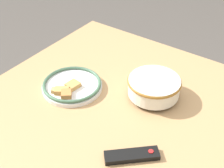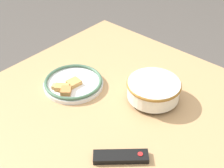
{
  "view_description": "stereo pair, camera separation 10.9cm",
  "coord_description": "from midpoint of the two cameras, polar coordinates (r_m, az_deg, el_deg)",
  "views": [
    {
      "loc": [
        -0.54,
        0.81,
        1.6
      ],
      "look_at": [
        0.06,
        -0.04,
        0.8
      ],
      "focal_mm": 50.0,
      "sensor_mm": 36.0,
      "label": 1
    },
    {
      "loc": [
        -0.62,
        0.74,
        1.6
      ],
      "look_at": [
        0.06,
        -0.04,
        0.8
      ],
      "focal_mm": 50.0,
      "sensor_mm": 36.0,
      "label": 2
    }
  ],
  "objects": [
    {
      "name": "dining_table",
      "position": [
        1.34,
        3.19,
        -6.42
      ],
      "size": [
        1.1,
        1.06,
        0.76
      ],
      "color": "tan",
      "rests_on": "ground_plane"
    },
    {
      "name": "noodle_bowl",
      "position": [
        1.29,
        10.01,
        -1.05
      ],
      "size": [
        0.22,
        0.22,
        0.09
      ],
      "color": "silver",
      "rests_on": "dining_table"
    },
    {
      "name": "food_plate",
      "position": [
        1.36,
        -4.88,
        0.11
      ],
      "size": [
        0.26,
        0.26,
        0.04
      ],
      "color": "white",
      "rests_on": "dining_table"
    },
    {
      "name": "tv_remote",
      "position": [
        1.08,
        4.62,
        -13.22
      ],
      "size": [
        0.17,
        0.16,
        0.02
      ],
      "rotation": [
        0.0,
        0.0,
        2.32
      ],
      "color": "black",
      "rests_on": "dining_table"
    }
  ]
}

